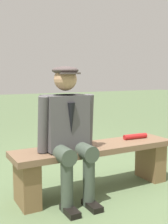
% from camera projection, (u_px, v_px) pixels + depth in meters
% --- Properties ---
extents(ground_plane, '(30.00, 30.00, 0.00)m').
position_uv_depth(ground_plane, '(96.00, 190.00, 2.97)').
color(ground_plane, '#566B45').
extents(bench, '(1.73, 0.41, 0.48)m').
position_uv_depth(bench, '(96.00, 160.00, 2.93)').
color(bench, brown).
rests_on(bench, ground).
extents(seated_man, '(0.57, 0.59, 1.27)m').
position_uv_depth(seated_man, '(68.00, 128.00, 2.66)').
color(seated_man, '#4D4A4D').
rests_on(seated_man, ground).
extents(rolled_magazine, '(0.29, 0.07, 0.06)m').
position_uv_depth(rolled_magazine, '(135.00, 136.00, 3.20)').
color(rolled_magazine, '#B21E1E').
rests_on(rolled_magazine, bench).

